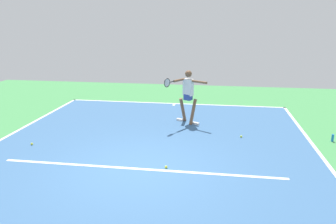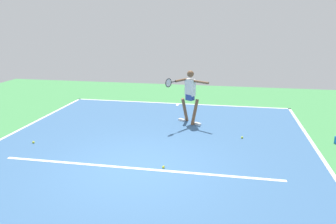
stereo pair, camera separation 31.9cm
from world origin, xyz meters
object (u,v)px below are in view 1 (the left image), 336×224
(tennis_ball_near_player, at_px, (166,167))
(tennis_ball_by_sideline, at_px, (241,137))
(water_bottle, at_px, (333,138))
(tennis_ball_near_service_line, at_px, (32,144))
(tennis_player, at_px, (188,93))

(tennis_ball_near_player, height_order, tennis_ball_by_sideline, same)
(water_bottle, bearing_deg, tennis_ball_near_player, 28.99)
(tennis_ball_near_player, bearing_deg, water_bottle, -151.01)
(tennis_ball_near_player, relative_size, tennis_ball_near_service_line, 1.00)
(tennis_ball_near_player, distance_m, water_bottle, 5.23)
(tennis_player, distance_m, tennis_ball_by_sideline, 2.40)
(tennis_player, distance_m, water_bottle, 4.67)
(tennis_ball_near_player, bearing_deg, tennis_ball_by_sideline, -128.04)
(tennis_player, xyz_separation_m, tennis_ball_near_player, (0.16, 3.72, -1.04))
(tennis_player, distance_m, tennis_ball_near_player, 3.86)
(tennis_player, relative_size, tennis_ball_near_service_line, 28.05)
(tennis_player, bearing_deg, tennis_ball_near_service_line, 64.25)
(tennis_ball_near_player, distance_m, tennis_ball_near_service_line, 4.16)
(tennis_ball_near_player, bearing_deg, tennis_ball_near_service_line, -12.96)
(tennis_ball_by_sideline, bearing_deg, tennis_ball_near_player, 51.96)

